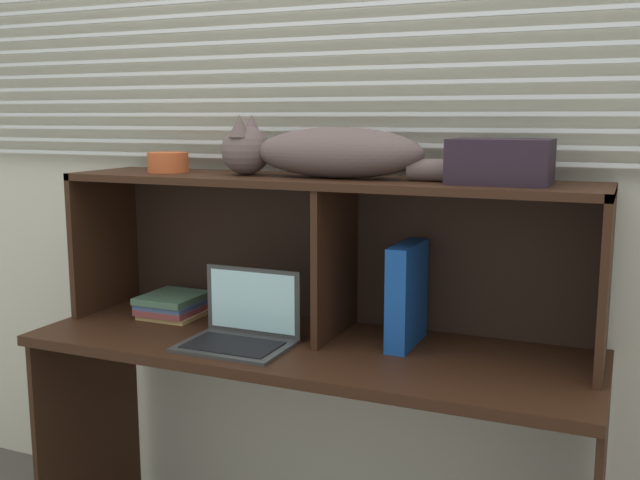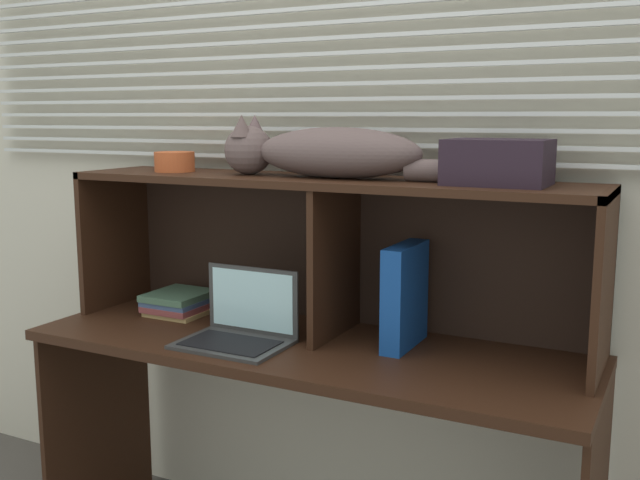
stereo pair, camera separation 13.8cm
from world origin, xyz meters
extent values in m
cube|color=beige|center=(0.00, 0.55, 1.25)|extent=(4.40, 0.04, 2.50)
cube|color=silver|center=(0.00, 0.50, 1.24)|extent=(2.96, 0.02, 0.01)
cube|color=silver|center=(0.00, 0.50, 1.29)|extent=(2.96, 0.02, 0.01)
cube|color=silver|center=(0.00, 0.50, 1.33)|extent=(2.96, 0.02, 0.01)
cube|color=silver|center=(0.00, 0.50, 1.38)|extent=(2.96, 0.02, 0.01)
cube|color=silver|center=(0.00, 0.50, 1.42)|extent=(2.96, 0.02, 0.01)
cube|color=silver|center=(0.00, 0.50, 1.47)|extent=(2.96, 0.02, 0.01)
cube|color=silver|center=(0.00, 0.50, 1.51)|extent=(2.96, 0.02, 0.01)
cube|color=silver|center=(0.00, 0.50, 1.56)|extent=(2.96, 0.02, 0.01)
cube|color=silver|center=(0.00, 0.50, 1.60)|extent=(2.96, 0.02, 0.01)
cube|color=silver|center=(0.00, 0.50, 1.65)|extent=(2.96, 0.02, 0.01)
cube|color=silver|center=(0.00, 0.50, 1.69)|extent=(2.96, 0.02, 0.01)
cube|color=black|center=(0.00, 0.23, 0.72)|extent=(1.62, 0.55, 0.03)
cube|color=black|center=(-0.80, 0.23, 0.35)|extent=(0.02, 0.50, 0.71)
cube|color=black|center=(0.00, 0.33, 1.19)|extent=(1.58, 0.33, 0.02)
cube|color=black|center=(-0.78, 0.33, 0.97)|extent=(0.02, 0.33, 0.46)
cube|color=black|center=(0.78, 0.33, 0.97)|extent=(0.02, 0.33, 0.46)
cube|color=black|center=(0.05, 0.33, 0.96)|extent=(0.02, 0.32, 0.44)
cube|color=black|center=(0.00, 0.50, 0.97)|extent=(1.58, 0.01, 0.46)
ellipsoid|color=brown|center=(0.06, 0.33, 1.27)|extent=(0.50, 0.17, 0.14)
sphere|color=brown|center=(-0.24, 0.33, 1.27)|extent=(0.15, 0.15, 0.15)
cone|color=brown|center=(-0.24, 0.30, 1.34)|extent=(0.07, 0.07, 0.07)
cone|color=#614C4D|center=(-0.24, 0.37, 1.34)|extent=(0.07, 0.07, 0.07)
cylinder|color=brown|center=(0.41, 0.33, 1.23)|extent=(0.28, 0.06, 0.06)
cube|color=#353535|center=(-0.16, 0.12, 0.74)|extent=(0.30, 0.22, 0.01)
cube|color=#353535|center=(-0.16, 0.22, 0.84)|extent=(0.30, 0.01, 0.20)
cube|color=#B2E0EA|center=(-0.16, 0.22, 0.84)|extent=(0.27, 0.00, 0.17)
cube|color=black|center=(-0.16, 0.10, 0.75)|extent=(0.26, 0.16, 0.00)
cube|color=#144497|center=(0.26, 0.33, 0.88)|extent=(0.06, 0.23, 0.29)
cube|color=tan|center=(-0.51, 0.34, 0.74)|extent=(0.18, 0.20, 0.01)
cube|color=brown|center=(-0.51, 0.33, 0.76)|extent=(0.18, 0.20, 0.02)
cube|color=#3D537B|center=(-0.51, 0.33, 0.78)|extent=(0.18, 0.20, 0.02)
cube|color=#476951|center=(-0.52, 0.33, 0.79)|extent=(0.18, 0.20, 0.02)
cylinder|color=#C25329|center=(-0.52, 0.33, 1.23)|extent=(0.13, 0.13, 0.06)
cube|color=black|center=(0.51, 0.33, 1.26)|extent=(0.26, 0.19, 0.12)
camera|label=1|loc=(0.83, -1.60, 1.37)|focal=41.26mm
camera|label=2|loc=(0.96, -1.54, 1.37)|focal=41.26mm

